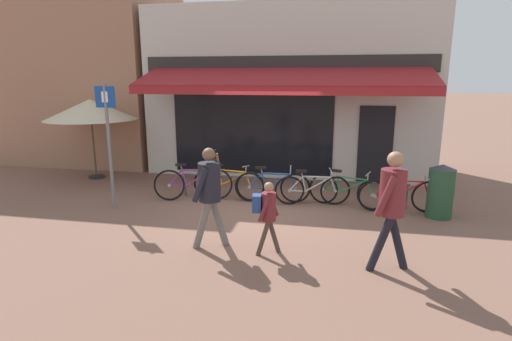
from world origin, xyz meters
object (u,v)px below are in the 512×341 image
pedestrian_adult (210,187)px  parking_sign (108,134)px  bicycle_silver (312,189)px  cafe_parasol (90,110)px  bicycle_blue (272,186)px  pedestrian_second_adult (392,199)px  bicycle_orange (228,183)px  bicycle_green (347,191)px  bicycle_red (401,195)px  pedestrian_child (267,209)px  litter_bin (441,191)px  bicycle_purple (193,184)px

pedestrian_adult → parking_sign: parking_sign is taller
bicycle_silver → cafe_parasol: cafe_parasol is taller
bicycle_blue → pedestrian_second_adult: size_ratio=0.96×
bicycle_orange → pedestrian_adult: bearing=-76.1°
bicycle_green → pedestrian_second_adult: pedestrian_second_adult is taller
bicycle_red → pedestrian_child: pedestrian_child is taller
bicycle_red → pedestrian_second_adult: size_ratio=1.01×
bicycle_orange → pedestrian_second_adult: 4.54m
bicycle_silver → pedestrian_child: bearing=-112.2°
bicycle_silver → pedestrian_child: 2.82m
bicycle_silver → pedestrian_adult: (-1.55, -2.62, 0.68)m
bicycle_orange → litter_bin: 4.62m
pedestrian_adult → litter_bin: size_ratio=1.54×
bicycle_silver → cafe_parasol: bearing=157.3°
bicycle_green → parking_sign: 5.31m
bicycle_purple → pedestrian_adult: (1.22, -2.50, 0.66)m
bicycle_green → pedestrian_second_adult: bearing=-65.0°
bicycle_silver → bicycle_blue: bearing=166.7°
pedestrian_child → bicycle_red: bearing=39.7°
bicycle_green → bicycle_blue: bearing=-165.1°
litter_bin → cafe_parasol: cafe_parasol is taller
bicycle_orange → bicycle_red: size_ratio=0.98×
cafe_parasol → parking_sign: bearing=-50.9°
pedestrian_adult → litter_bin: 4.79m
bicycle_red → pedestrian_adult: size_ratio=1.06×
bicycle_blue → pedestrian_adult: bearing=-108.8°
pedestrian_second_adult → cafe_parasol: size_ratio=0.73×
bicycle_blue → parking_sign: parking_sign is taller
bicycle_silver → pedestrian_second_adult: bearing=-76.5°
bicycle_silver → litter_bin: size_ratio=1.52×
bicycle_silver → pedestrian_adult: size_ratio=0.98×
bicycle_orange → bicycle_green: bearing=2.9°
pedestrian_adult → bicycle_red: bearing=33.8°
bicycle_red → pedestrian_adult: (-3.44, -2.47, 0.66)m
bicycle_blue → pedestrian_second_adult: bearing=-58.8°
bicycle_green → pedestrian_child: size_ratio=1.42×
bicycle_purple → bicycle_orange: bearing=3.1°
bicycle_purple → bicycle_red: bearing=-15.3°
cafe_parasol → bicycle_red: bearing=-10.6°
litter_bin → pedestrian_second_adult: bearing=-116.8°
pedestrian_adult → cafe_parasol: 6.22m
pedestrian_second_adult → litter_bin: (1.32, 2.62, -0.54)m
pedestrian_child → cafe_parasol: cafe_parasol is taller
bicycle_purple → bicycle_blue: (1.85, 0.16, -0.01)m
bicycle_red → parking_sign: 6.35m
bicycle_orange → pedestrian_child: pedestrian_child is taller
litter_bin → parking_sign: 7.01m
bicycle_silver → cafe_parasol: (-6.24, 1.37, 1.58)m
pedestrian_second_adult → litter_bin: bearing=68.3°
bicycle_silver → bicycle_orange: bearing=165.7°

